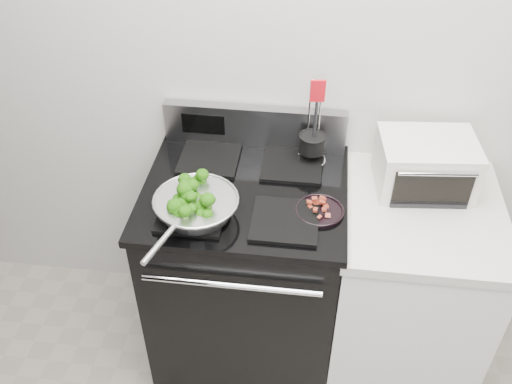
% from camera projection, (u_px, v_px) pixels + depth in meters
% --- Properties ---
extents(back_wall, '(4.00, 0.02, 2.70)m').
position_uv_depth(back_wall, '(334.00, 58.00, 2.17)').
color(back_wall, beige).
rests_on(back_wall, ground).
extents(gas_range, '(0.79, 0.69, 1.13)m').
position_uv_depth(gas_range, '(246.00, 270.00, 2.50)').
color(gas_range, black).
rests_on(gas_range, floor).
extents(counter, '(0.62, 0.68, 0.92)m').
position_uv_depth(counter, '(404.00, 289.00, 2.44)').
color(counter, white).
rests_on(counter, floor).
extents(skillet, '(0.31, 0.48, 0.07)m').
position_uv_depth(skillet, '(196.00, 205.00, 2.05)').
color(skillet, silver).
rests_on(skillet, gas_range).
extents(broccoli_pile, '(0.24, 0.24, 0.08)m').
position_uv_depth(broccoli_pile, '(196.00, 201.00, 2.04)').
color(broccoli_pile, '#0E3404').
rests_on(broccoli_pile, skillet).
extents(bacon_plate, '(0.18, 0.18, 0.04)m').
position_uv_depth(bacon_plate, '(320.00, 209.00, 2.08)').
color(bacon_plate, black).
rests_on(bacon_plate, gas_range).
extents(utensil_holder, '(0.12, 0.12, 0.38)m').
position_uv_depth(utensil_holder, '(312.00, 147.00, 2.29)').
color(utensil_holder, silver).
rests_on(utensil_holder, gas_range).
extents(toaster_oven, '(0.39, 0.31, 0.21)m').
position_uv_depth(toaster_oven, '(425.00, 164.00, 2.20)').
color(toaster_oven, silver).
rests_on(toaster_oven, counter).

